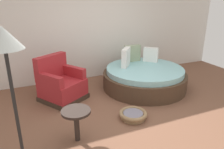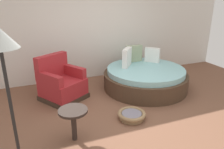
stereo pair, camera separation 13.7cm
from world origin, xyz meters
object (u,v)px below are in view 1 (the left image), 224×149
at_px(round_daybed, 144,77).
at_px(red_armchair, 61,85).
at_px(side_table, 76,116).
at_px(floor_lamp, 6,54).
at_px(pet_basket, 133,115).

height_order(round_daybed, red_armchair, same).
bearing_deg(side_table, floor_lamp, -156.83).
height_order(pet_basket, side_table, side_table).
height_order(red_armchair, pet_basket, red_armchair).
bearing_deg(side_table, red_armchair, 87.94).
bearing_deg(pet_basket, round_daybed, 51.50).
bearing_deg(red_armchair, pet_basket, -51.71).
bearing_deg(round_daybed, red_armchair, 175.78).
bearing_deg(red_armchair, side_table, -92.06).
distance_m(round_daybed, pet_basket, 1.50).
distance_m(round_daybed, floor_lamp, 3.52).
bearing_deg(floor_lamp, side_table, 23.17).
relative_size(pet_basket, floor_lamp, 0.28).
relative_size(round_daybed, floor_lamp, 1.09).
height_order(round_daybed, pet_basket, round_daybed).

